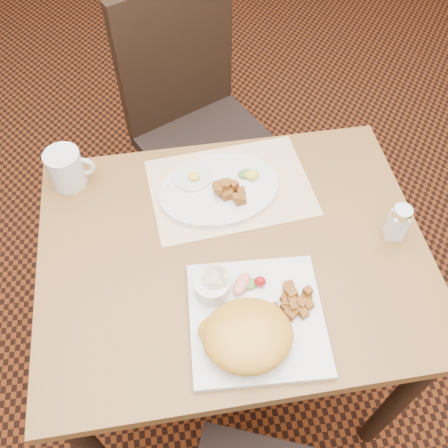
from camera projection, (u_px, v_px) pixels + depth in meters
ground at (230, 365)px, 1.77m from camera, size 8.00×8.00×0.00m
table at (233, 274)px, 1.25m from camera, size 0.90×0.70×0.75m
chair_far at (197, 117)px, 1.73m from camera, size 0.56×0.57×0.97m
placemat at (230, 188)px, 1.27m from camera, size 0.42×0.31×0.00m
plate_square at (257, 319)px, 1.05m from camera, size 0.30×0.30×0.02m
plate_oval at (219, 190)px, 1.25m from camera, size 0.33×0.27×0.02m
hollandaise_mound at (247, 336)px, 0.98m from camera, size 0.19×0.16×0.07m
ramekin at (212, 286)px, 1.06m from camera, size 0.08×0.08×0.04m
garnish_sq at (247, 283)px, 1.08m from camera, size 0.08×0.07×0.03m
fried_egg at (192, 176)px, 1.26m from camera, size 0.10×0.10×0.02m
garnish_ov at (250, 174)px, 1.26m from camera, size 0.06×0.05×0.02m
salt_shaker at (398, 222)px, 1.14m from camera, size 0.05×0.05×0.10m
coffee_mug at (67, 168)px, 1.24m from camera, size 0.12×0.09×0.10m
home_fries_sq at (292, 302)px, 1.05m from camera, size 0.10×0.09×0.03m
home_fries_ov at (228, 190)px, 1.22m from camera, size 0.08×0.08×0.04m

